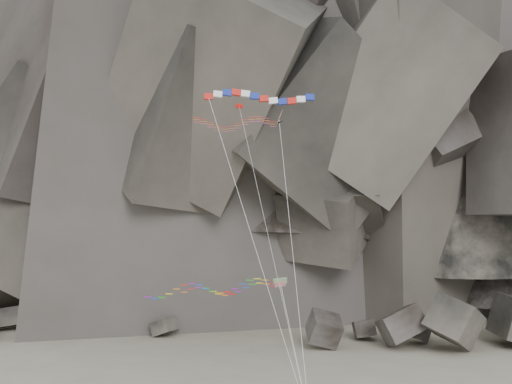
# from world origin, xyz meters

# --- Properties ---
(headland) EXTENTS (110.00, 70.00, 84.00)m
(headland) POSITION_xyz_m (0.00, 70.00, 42.00)
(headland) COLOR #514A42
(headland) RESTS_ON ground
(boulder_field) EXTENTS (81.54, 16.39, 7.39)m
(boulder_field) POSITION_xyz_m (14.65, 32.66, 1.92)
(boulder_field) COLOR #47423F
(boulder_field) RESTS_ON ground
(delta_kite) EXTENTS (10.32, 10.29, 23.75)m
(delta_kite) POSITION_xyz_m (-1.99, 5.44, 24.34)
(delta_kite) COLOR red
(delta_kite) RESTS_ON ground
(banner_kite) EXTENTS (8.58, 5.14, 24.38)m
(banner_kite) POSITION_xyz_m (0.75, 0.23, 25.42)
(banner_kite) COLOR red
(banner_kite) RESTS_ON ground
(parafoil_kite) EXTENTS (13.85, 6.57, 9.65)m
(parafoil_kite) POSITION_xyz_m (-3.61, 2.53, 10.45)
(parafoil_kite) COLOR #B8CF0B
(parafoil_kite) RESTS_ON ground
(pennant_kite) EXTENTS (5.93, 5.61, 23.57)m
(pennant_kite) POSITION_xyz_m (0.13, 0.71, 20.33)
(pennant_kite) COLOR red
(pennant_kite) RESTS_ON ground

